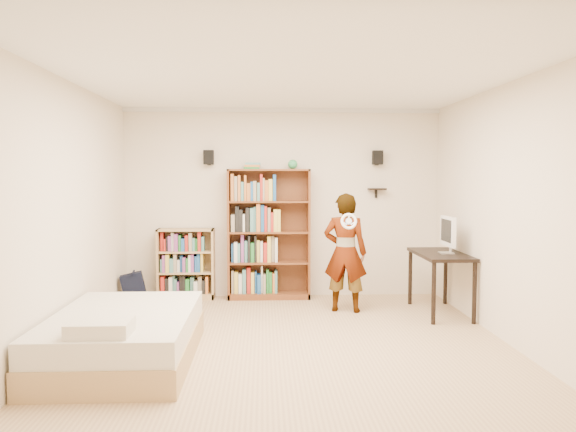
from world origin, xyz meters
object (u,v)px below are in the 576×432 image
object	(u,v)px
computer_desk	(440,283)
person	(345,253)
daybed	(124,331)
tall_bookshelf	(269,234)
low_bookshelf	(186,264)

from	to	relation	value
computer_desk	person	world-z (taller)	person
computer_desk	daybed	xyz separation A→B (m)	(-3.54, -1.69, -0.10)
computer_desk	person	bearing A→B (deg)	172.24
daybed	computer_desk	bearing A→B (deg)	25.59
daybed	person	world-z (taller)	person
tall_bookshelf	low_bookshelf	distance (m)	1.24
low_bookshelf	computer_desk	world-z (taller)	low_bookshelf
low_bookshelf	person	size ratio (longest dim) A/B	0.65
computer_desk	daybed	bearing A→B (deg)	-154.41
low_bookshelf	daybed	distance (m)	2.72
person	daybed	bearing A→B (deg)	53.71
low_bookshelf	computer_desk	size ratio (longest dim) A/B	0.88
tall_bookshelf	daybed	bearing A→B (deg)	-117.28
tall_bookshelf	computer_desk	size ratio (longest dim) A/B	1.62
tall_bookshelf	person	world-z (taller)	tall_bookshelf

